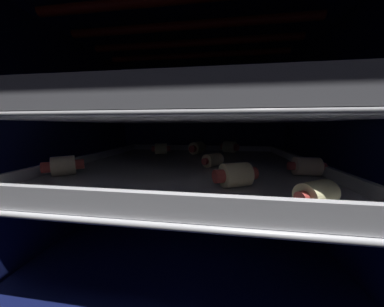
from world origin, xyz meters
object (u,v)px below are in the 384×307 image
(oven_rack_upper, at_px, (190,120))
(pig_in_blanket_upper_7, at_px, (272,97))
(pig_in_blanket_lower_1, at_px, (198,148))
(pig_in_blanket_upper_0, at_px, (84,102))
(baking_tray_lower, at_px, (190,165))
(baking_tray_upper, at_px, (190,115))
(pig_in_blanket_lower_0, at_px, (235,175))
(pig_in_blanket_lower_7, at_px, (161,149))
(pig_in_blanket_upper_8, at_px, (157,108))
(pig_in_blanket_upper_3, at_px, (149,111))
(pig_in_blanket_lower_2, at_px, (230,147))
(oven_rack_lower, at_px, (190,170))
(pig_in_blanket_upper_4, at_px, (27,94))
(pig_in_blanket_lower_3, at_px, (306,166))
(pig_in_blanket_lower_4, at_px, (213,160))
(pig_in_blanket_lower_5, at_px, (64,166))
(pig_in_blanket_upper_1, at_px, (151,105))
(pig_in_blanket_lower_6, at_px, (316,194))
(heating_element, at_px, (190,35))
(pig_in_blanket_upper_6, at_px, (229,107))
(pig_in_blanket_upper_5, at_px, (194,99))
(pig_in_blanket_upper_2, at_px, (208,111))

(oven_rack_upper, relative_size, pig_in_blanket_upper_7, 11.05)
(pig_in_blanket_lower_1, distance_m, pig_in_blanket_upper_0, 0.28)
(baking_tray_lower, xyz_separation_m, baking_tray_upper, (0.00, 0.00, 0.10))
(baking_tray_lower, bearing_deg, pig_in_blanket_lower_0, -59.42)
(pig_in_blanket_lower_7, relative_size, pig_in_blanket_upper_8, 0.84)
(pig_in_blanket_upper_3, xyz_separation_m, pig_in_blanket_upper_7, (0.26, -0.18, 0.00))
(baking_tray_lower, height_order, pig_in_blanket_upper_7, pig_in_blanket_upper_7)
(pig_in_blanket_lower_2, relative_size, oven_rack_upper, 0.11)
(oven_rack_lower, height_order, pig_in_blanket_upper_4, pig_in_blanket_upper_4)
(pig_in_blanket_upper_8, bearing_deg, pig_in_blanket_lower_1, 43.38)
(pig_in_blanket_lower_1, distance_m, pig_in_blanket_lower_3, 0.27)
(pig_in_blanket_lower_4, relative_size, pig_in_blanket_lower_5, 0.91)
(pig_in_blanket_lower_7, relative_size, baking_tray_upper, 0.12)
(oven_rack_lower, distance_m, pig_in_blanket_upper_3, 0.21)
(pig_in_blanket_lower_0, xyz_separation_m, pig_in_blanket_upper_0, (-0.26, 0.08, 0.10))
(oven_rack_lower, xyz_separation_m, pig_in_blanket_upper_1, (-0.07, -0.02, 0.13))
(oven_rack_lower, height_order, pig_in_blanket_lower_6, pig_in_blanket_lower_6)
(pig_in_blanket_lower_4, relative_size, pig_in_blanket_lower_6, 0.99)
(heating_element, bearing_deg, pig_in_blanket_lower_6, -50.03)
(baking_tray_lower, bearing_deg, pig_in_blanket_lower_7, 131.11)
(pig_in_blanket_upper_3, bearing_deg, oven_rack_upper, -41.21)
(oven_rack_lower, relative_size, pig_in_blanket_upper_8, 7.99)
(pig_in_blanket_upper_4, xyz_separation_m, pig_in_blanket_upper_6, (0.26, 0.21, 0.00))
(pig_in_blanket_lower_7, xyz_separation_m, pig_in_blanket_upper_3, (-0.03, 0.00, 0.10))
(pig_in_blanket_upper_8, bearing_deg, pig_in_blanket_lower_7, 100.84)
(pig_in_blanket_upper_8, bearing_deg, pig_in_blanket_lower_0, -47.65)
(pig_in_blanket_lower_3, xyz_separation_m, pig_in_blanket_upper_8, (-0.27, 0.11, 0.10))
(baking_tray_lower, distance_m, pig_in_blanket_upper_6, 0.16)
(pig_in_blanket_lower_0, bearing_deg, pig_in_blanket_upper_8, 132.35)
(pig_in_blanket_lower_2, relative_size, pig_in_blanket_upper_3, 1.16)
(pig_in_blanket_upper_4, bearing_deg, pig_in_blanket_upper_5, 19.22)
(pig_in_blanket_upper_1, xyz_separation_m, pig_in_blanket_upper_4, (-0.11, -0.13, 0.00))
(pig_in_blanket_upper_5, relative_size, pig_in_blanket_upper_6, 1.05)
(heating_element, distance_m, pig_in_blanket_upper_4, 0.27)
(oven_rack_lower, bearing_deg, pig_in_blanket_upper_2, 79.98)
(pig_in_blanket_lower_6, bearing_deg, pig_in_blanket_lower_7, 130.41)
(oven_rack_lower, bearing_deg, pig_in_blanket_lower_6, -50.03)
(pig_in_blanket_lower_0, bearing_deg, pig_in_blanket_upper_3, 130.22)
(heating_element, bearing_deg, oven_rack_upper, 90.00)
(pig_in_blanket_lower_2, xyz_separation_m, pig_in_blanket_upper_2, (-0.06, -0.01, 0.10))
(pig_in_blanket_lower_3, bearing_deg, pig_in_blanket_upper_6, 131.79)
(pig_in_blanket_upper_8, bearing_deg, pig_in_blanket_upper_2, 44.37)
(oven_rack_upper, relative_size, pig_in_blanket_upper_5, 9.39)
(pig_in_blanket_lower_6, relative_size, pig_in_blanket_lower_7, 0.90)
(pig_in_blanket_lower_1, distance_m, pig_in_blanket_lower_4, 0.15)
(heating_element, xyz_separation_m, pig_in_blanket_upper_6, (0.08, 0.06, -0.12))
(pig_in_blanket_lower_3, bearing_deg, pig_in_blanket_lower_2, 114.11)
(pig_in_blanket_lower_1, height_order, pig_in_blanket_upper_8, pig_in_blanket_upper_8)
(pig_in_blanket_lower_5, bearing_deg, pig_in_blanket_lower_4, 22.08)
(baking_tray_lower, height_order, pig_in_blanket_lower_7, pig_in_blanket_lower_7)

